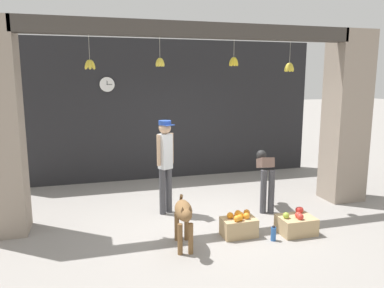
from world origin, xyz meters
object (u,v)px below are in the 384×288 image
(shopkeeper, at_px, (165,159))
(worker_stooping, at_px, (265,173))
(wall_clock, at_px, (107,84))
(fruit_crate_oranges, at_px, (239,225))
(water_bottle, at_px, (273,234))
(fruit_crate_apples, at_px, (296,224))
(dog, at_px, (184,214))

(shopkeeper, bearing_deg, worker_stooping, 145.51)
(wall_clock, bearing_deg, worker_stooping, -45.16)
(shopkeeper, distance_m, worker_stooping, 1.83)
(fruit_crate_oranges, height_order, wall_clock, wall_clock)
(fruit_crate_oranges, bearing_deg, worker_stooping, 46.73)
(fruit_crate_oranges, relative_size, wall_clock, 1.50)
(water_bottle, bearing_deg, wall_clock, 118.37)
(fruit_crate_oranges, distance_m, fruit_crate_apples, 0.91)
(shopkeeper, height_order, fruit_crate_oranges, shopkeeper)
(wall_clock, bearing_deg, fruit_crate_oranges, -65.03)
(dog, height_order, wall_clock, wall_clock)
(shopkeeper, bearing_deg, fruit_crate_oranges, 98.89)
(water_bottle, bearing_deg, dog, 174.24)
(dog, xyz_separation_m, fruit_crate_oranges, (0.91, 0.16, -0.33))
(fruit_crate_apples, distance_m, wall_clock, 4.98)
(fruit_crate_oranges, bearing_deg, shopkeeper, 124.38)
(dog, relative_size, fruit_crate_oranges, 1.70)
(dog, height_order, fruit_crate_oranges, dog)
(shopkeeper, distance_m, fruit_crate_apples, 2.40)
(dog, height_order, fruit_crate_apples, dog)
(worker_stooping, relative_size, fruit_crate_oranges, 1.97)
(fruit_crate_oranges, relative_size, water_bottle, 2.29)
(water_bottle, height_order, wall_clock, wall_clock)
(shopkeeper, xyz_separation_m, worker_stooping, (1.78, -0.28, -0.30))
(dog, bearing_deg, fruit_crate_oranges, 108.17)
(fruit_crate_apples, relative_size, wall_clock, 1.57)
(wall_clock, bearing_deg, fruit_crate_apples, -55.48)
(shopkeeper, height_order, fruit_crate_apples, shopkeeper)
(water_bottle, distance_m, wall_clock, 4.89)
(wall_clock, bearing_deg, shopkeeper, -70.86)
(worker_stooping, xyz_separation_m, fruit_crate_apples, (-0.03, -1.12, -0.53))
(dog, xyz_separation_m, wall_clock, (-0.76, 3.74, 1.73))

